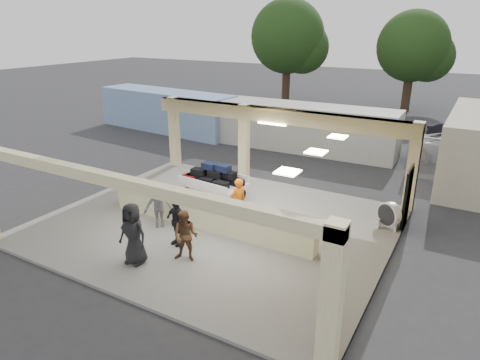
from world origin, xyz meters
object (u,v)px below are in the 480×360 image
Objects in this scene: drum_fan at (389,215)px; passenger_b at (177,222)px; passenger_c at (158,205)px; baggage_handler at (238,202)px; container_blue at (167,111)px; car_white_a at (465,150)px; container_white at (292,126)px; passenger_a at (186,236)px; luggage_cart at (213,179)px; car_dark at (462,136)px; baggage_counter at (208,216)px; passenger_d at (133,234)px.

drum_fan is 7.38m from passenger_b.
drum_fan is at bearing -8.79° from passenger_c.
container_blue is at bearing -107.56° from baggage_handler.
car_white_a is 0.44× the size of container_white.
baggage_handler reaches higher than passenger_b.
passenger_a is 0.14× the size of container_white.
car_white_a is at bearing 112.45° from drum_fan.
container_blue is at bearing 114.83° from passenger_a.
baggage_handler is at bearing 71.35° from passenger_a.
passenger_b is 0.14× the size of container_white.
luggage_cart is 3.23m from passenger_c.
passenger_b is 1.52m from passenger_c.
passenger_b is at bearing -67.90° from luggage_cart.
baggage_counter is at bearing -167.43° from car_dark.
passenger_c reaches higher than baggage_counter.
baggage_counter is 4.66× the size of baggage_handler.
car_white_a is (6.52, 12.14, -0.23)m from baggage_handler.
container_blue is (-9.17, -0.08, 0.04)m from container_white.
car_dark reaches higher than drum_fan.
drum_fan is at bearing 11.73° from luggage_cart.
passenger_a is (-4.88, -5.31, 0.30)m from drum_fan.
passenger_d is 17.64m from container_blue.
passenger_c reaches higher than car_white_a.
baggage_handler is at bearing 151.37° from car_white_a.
container_blue reaches higher than baggage_counter.
car_white_a is at bearing 76.35° from passenger_b.
drum_fan is at bearing 141.31° from baggage_handler.
container_white is at bearing 93.06° from passenger_d.
car_dark is 0.40× the size of container_blue.
drum_fan is 13.38m from car_dark.
luggage_cart is 8.94m from container_white.
passenger_a reaches higher than passenger_b.
container_blue reaches higher than car_white_a.
drum_fan is 0.08× the size of container_white.
drum_fan is 18.34m from container_blue.
passenger_a is at bearing -99.74° from drum_fan.
passenger_d is (-6.14, -6.19, 0.45)m from drum_fan.
container_white is at bearing -142.21° from baggage_handler.
passenger_d is at bearing 4.18° from baggage_handler.
baggage_handler is (-4.74, -2.40, 0.36)m from drum_fan.
passenger_c is at bearing 111.25° from passenger_d.
car_white_a reaches higher than drum_fan.
container_blue reaches higher than passenger_d.
passenger_b is at bearing -99.00° from baggage_counter.
passenger_b is at bearing -84.38° from container_white.
luggage_cart is 0.51× the size of car_white_a.
baggage_counter is 8.52× the size of drum_fan.
car_dark is (7.57, 19.49, -0.39)m from passenger_d.
passenger_d is 0.36× the size of car_white_a.
container_blue reaches higher than passenger_a.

